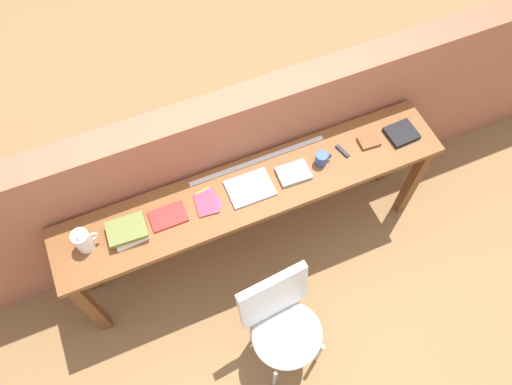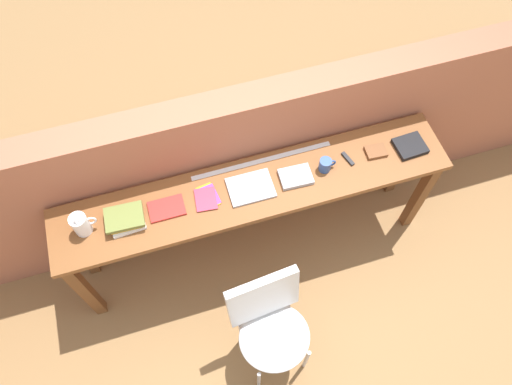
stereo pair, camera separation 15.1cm
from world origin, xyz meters
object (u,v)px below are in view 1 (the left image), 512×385
Objects in this scene: magazine_cycling at (168,217)px; pamphlet_pile_colourful at (208,201)px; pitcher_white at (83,241)px; book_stack_leftmost at (128,231)px; multitool_folded at (342,151)px; book_repair_rightmost at (401,133)px; leather_journal_brown at (369,141)px; chair_white_moulded at (282,321)px; book_open_centre at (250,188)px; mug at (322,159)px.

magazine_cycling is 1.10× the size of pamphlet_pile_colourful.
book_stack_leftmost is (0.24, -0.02, -0.04)m from pitcher_white.
book_repair_rightmost reaches higher than multitool_folded.
chair_white_moulded is at bearing -137.13° from leather_journal_brown.
book_open_centre is (1.01, -0.02, -0.07)m from pitcher_white.
mug is (1.01, -0.01, 0.04)m from magazine_cycling.
chair_white_moulded is 1.07m from book_stack_leftmost.
magazine_cycling is 0.25m from pamphlet_pile_colourful.
pamphlet_pile_colourful is 1.34m from book_repair_rightmost.
leather_journal_brown is at bearing 0.82° from book_stack_leftmost.
pitcher_white reaches higher than mug.
book_repair_rightmost is at bearing -0.40° from magazine_cycling.
book_open_centre is (0.77, 0.00, -0.03)m from book_stack_leftmost.
pitcher_white is at bearing 179.60° from book_open_centre.
mug is 0.58m from book_repair_rightmost.
mug reaches higher than pamphlet_pile_colourful.
book_open_centre is (0.52, -0.01, 0.00)m from magazine_cycling.
book_stack_leftmost is at bearing -176.17° from magazine_cycling.
leather_journal_brown is (1.85, 0.00, -0.07)m from pitcher_white.
leather_journal_brown is at bearing 0.07° from pamphlet_pile_colourful.
book_stack_leftmost reaches higher than magazine_cycling.
mug reaches higher than chair_white_moulded.
mug is at bearing 0.53° from book_open_centre.
magazine_cycling is 0.78× the size of book_open_centre.
chair_white_moulded is 4.85× the size of pitcher_white.
pamphlet_pile_colourful is 0.70× the size of book_open_centre.
book_open_centre is 2.51× the size of mug.
pitcher_white is 0.49m from magazine_cycling.
mug is at bearing -0.31° from magazine_cycling.
leather_journal_brown reaches higher than magazine_cycling.
chair_white_moulded is 1.13m from multitool_folded.
book_stack_leftmost reaches higher than book_open_centre.
multitool_folded is at bearing 2.42° from book_open_centre.
book_repair_rightmost is (1.17, 0.73, 0.37)m from chair_white_moulded.
multitool_folded is at bearing 0.82° from magazine_cycling.
book_stack_leftmost is 1.42m from multitool_folded.
pamphlet_pile_colourful is 0.92m from multitool_folded.
mug is (1.25, 0.00, 0.01)m from book_stack_leftmost.
mug is 0.58× the size of book_repair_rightmost.
book_stack_leftmost is 0.25m from magazine_cycling.
book_open_centre reaches higher than pamphlet_pile_colourful.
magazine_cycling is at bearing -179.49° from multitool_folded.
book_open_centre reaches higher than chair_white_moulded.
book_repair_rightmost is (0.58, -0.01, -0.03)m from mug.
leather_journal_brown is at bearing 0.64° from magazine_cycling.
mug is at bearing -172.56° from multitool_folded.
mug is 0.85× the size of leather_journal_brown.
book_repair_rightmost is (1.59, -0.02, 0.01)m from magazine_cycling.
magazine_cycling is 0.52m from book_open_centre.
leather_journal_brown reaches higher than pamphlet_pile_colourful.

